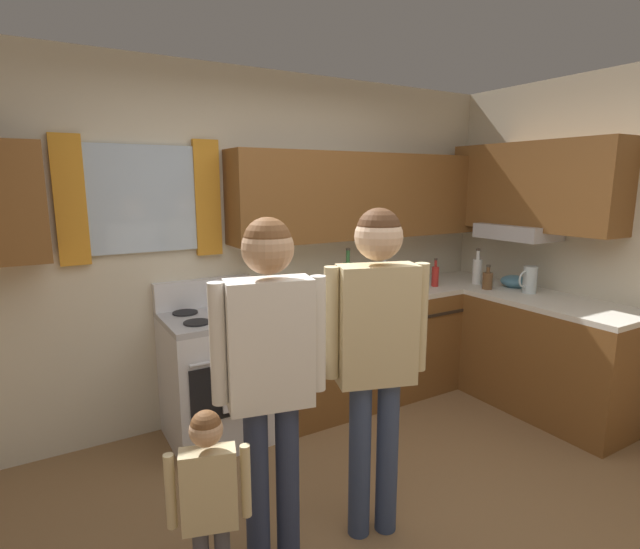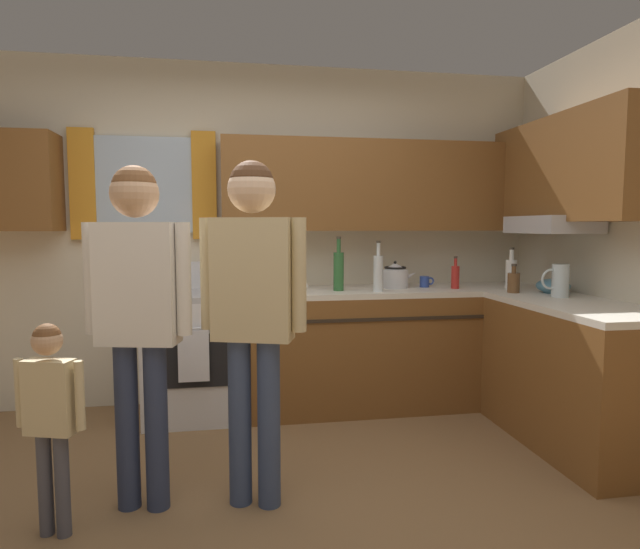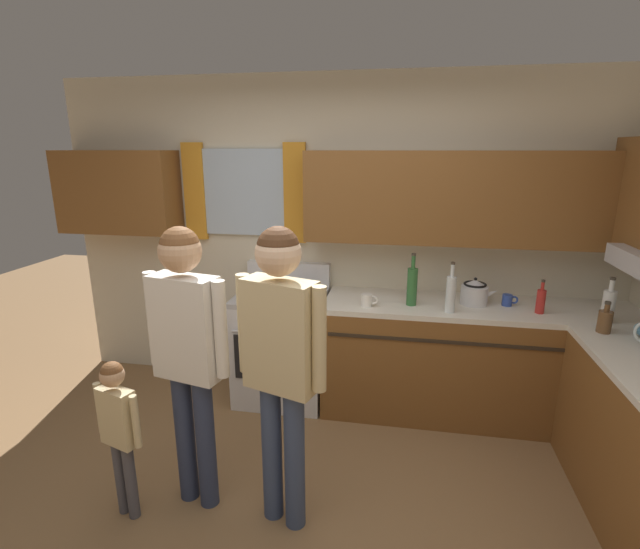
% 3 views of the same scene
% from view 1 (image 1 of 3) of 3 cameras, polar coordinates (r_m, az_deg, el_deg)
% --- Properties ---
extents(back_wall_unit, '(4.60, 0.42, 2.60)m').
position_cam_1_polar(back_wall_unit, '(3.69, -7.26, 5.51)').
color(back_wall_unit, beige).
rests_on(back_wall_unit, ground).
extents(kitchen_counter_run, '(2.29, 1.88, 0.90)m').
position_cam_1_polar(kitchen_counter_run, '(4.17, 14.36, -8.16)').
color(kitchen_counter_run, brown).
rests_on(kitchen_counter_run, ground).
extents(stove_oven, '(0.71, 0.67, 1.10)m').
position_cam_1_polar(stove_oven, '(3.52, -11.86, -11.44)').
color(stove_oven, silver).
rests_on(stove_oven, ground).
extents(bottle_sauce_red, '(0.06, 0.06, 0.25)m').
position_cam_1_polar(bottle_sauce_red, '(4.27, 13.46, -0.15)').
color(bottle_sauce_red, red).
rests_on(bottle_sauce_red, kitchen_counter_run).
extents(bottle_wine_green, '(0.08, 0.08, 0.39)m').
position_cam_1_polar(bottle_wine_green, '(3.71, 3.30, -0.57)').
color(bottle_wine_green, '#2D6633').
rests_on(bottle_wine_green, kitchen_counter_run).
extents(bottle_tall_clear, '(0.07, 0.07, 0.37)m').
position_cam_1_polar(bottle_tall_clear, '(3.79, 7.58, -0.59)').
color(bottle_tall_clear, silver).
rests_on(bottle_tall_clear, kitchen_counter_run).
extents(bottle_squat_brown, '(0.08, 0.08, 0.21)m').
position_cam_1_polar(bottle_squat_brown, '(4.29, 19.20, -0.63)').
color(bottle_squat_brown, brown).
rests_on(bottle_squat_brown, kitchen_counter_run).
extents(bottle_milk_white, '(0.08, 0.08, 0.31)m').
position_cam_1_polar(bottle_milk_white, '(4.47, 18.08, 0.45)').
color(bottle_milk_white, white).
rests_on(bottle_milk_white, kitchen_counter_run).
extents(mug_ceramic_white, '(0.13, 0.08, 0.09)m').
position_cam_1_polar(mug_ceramic_white, '(3.49, -0.25, -3.04)').
color(mug_ceramic_white, white).
rests_on(mug_ceramic_white, kitchen_counter_run).
extents(mug_cobalt_blue, '(0.11, 0.07, 0.08)m').
position_cam_1_polar(mug_cobalt_blue, '(4.24, 10.38, -0.77)').
color(mug_cobalt_blue, '#2D479E').
rests_on(mug_cobalt_blue, kitchen_counter_run).
extents(stovetop_kettle, '(0.27, 0.20, 0.21)m').
position_cam_1_polar(stovetop_kettle, '(4.08, 7.89, -0.43)').
color(stovetop_kettle, silver).
rests_on(stovetop_kettle, kitchen_counter_run).
extents(water_pitcher, '(0.19, 0.11, 0.22)m').
position_cam_1_polar(water_pitcher, '(4.25, 23.51, -0.55)').
color(water_pitcher, silver).
rests_on(water_pitcher, kitchen_counter_run).
extents(mixing_bowl, '(0.23, 0.23, 0.10)m').
position_cam_1_polar(mixing_bowl, '(4.46, 21.99, -0.77)').
color(mixing_bowl, teal).
rests_on(mixing_bowl, kitchen_counter_run).
extents(adult_holding_child, '(0.50, 0.23, 1.65)m').
position_cam_1_polar(adult_holding_child, '(2.14, -5.94, -9.71)').
color(adult_holding_child, '#2D3856').
rests_on(adult_holding_child, ground).
extents(adult_in_plaid, '(0.50, 0.27, 1.67)m').
position_cam_1_polar(adult_in_plaid, '(2.36, 6.67, -7.38)').
color(adult_in_plaid, '#38476B').
rests_on(adult_in_plaid, ground).
extents(small_child, '(0.31, 0.15, 0.95)m').
position_cam_1_polar(small_child, '(2.09, -12.96, -24.22)').
color(small_child, '#4C4C56').
rests_on(small_child, ground).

